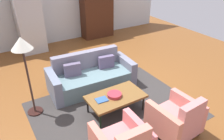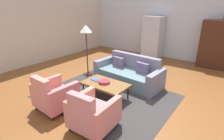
{
  "view_description": "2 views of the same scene",
  "coord_description": "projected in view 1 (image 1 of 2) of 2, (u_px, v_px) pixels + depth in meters",
  "views": [
    {
      "loc": [
        -2.42,
        -3.81,
        3.13
      ],
      "look_at": [
        -0.15,
        -0.11,
        0.75
      ],
      "focal_mm": 35.78,
      "sensor_mm": 36.0,
      "label": 1
    },
    {
      "loc": [
        2.3,
        -3.81,
        2.34
      ],
      "look_at": [
        -0.42,
        -0.19,
        0.64
      ],
      "focal_mm": 28.29,
      "sensor_mm": 36.0,
      "label": 2
    }
  ],
  "objects": [
    {
      "name": "couch",
      "position": [
        91.0,
        76.0,
        5.62
      ],
      "size": [
        2.15,
        1.03,
        0.86
      ],
      "rotation": [
        0.0,
        0.0,
        3.08
      ],
      "color": "slate",
      "rests_on": "ground"
    },
    {
      "name": "armchair_right",
      "position": [
        177.0,
        120.0,
        4.11
      ],
      "size": [
        0.84,
        0.84,
        0.88
      ],
      "rotation": [
        0.0,
        0.0,
        0.06
      ],
      "color": "#302B19",
      "rests_on": "ground"
    },
    {
      "name": "ground_plane",
      "position": [
        115.0,
        93.0,
        5.47
      ],
      "size": [
        10.76,
        10.76,
        0.0
      ],
      "primitive_type": "plane",
      "color": "brown"
    },
    {
      "name": "area_rug",
      "position": [
        114.0,
        110.0,
        4.91
      ],
      "size": [
        3.4,
        2.6,
        0.01
      ],
      "primitive_type": "cube",
      "color": "#373332",
      "rests_on": "ground"
    },
    {
      "name": "cabinet",
      "position": [
        97.0,
        14.0,
        8.56
      ],
      "size": [
        1.2,
        0.51,
        1.8
      ],
      "color": "#412012",
      "rests_on": "ground"
    },
    {
      "name": "refrigerator",
      "position": [
        30.0,
        25.0,
        7.3
      ],
      "size": [
        0.8,
        0.73,
        1.85
      ],
      "color": "#B7BABF",
      "rests_on": "ground"
    },
    {
      "name": "fruit_bowl",
      "position": [
        114.0,
        95.0,
        4.65
      ],
      "size": [
        0.3,
        0.3,
        0.07
      ],
      "primitive_type": "cylinder",
      "color": "#A82C3A",
      "rests_on": "coffee_table"
    },
    {
      "name": "coffee_table",
      "position": [
        116.0,
        97.0,
        4.69
      ],
      "size": [
        1.2,
        0.7,
        0.41
      ],
      "color": "black",
      "rests_on": "ground"
    },
    {
      "name": "floor_lamp",
      "position": [
        23.0,
        51.0,
        4.15
      ],
      "size": [
        0.4,
        0.4,
        1.72
      ],
      "color": "black",
      "rests_on": "ground"
    },
    {
      "name": "book_stack",
      "position": [
        102.0,
        100.0,
        4.54
      ],
      "size": [
        0.25,
        0.21,
        0.02
      ],
      "color": "#2F5695",
      "rests_on": "coffee_table"
    },
    {
      "name": "wall_back",
      "position": [
        53.0,
        4.0,
        7.86
      ],
      "size": [
        8.97,
        0.12,
        2.8
      ],
      "primitive_type": "cube",
      "color": "silver",
      "rests_on": "ground"
    }
  ]
}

